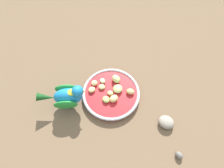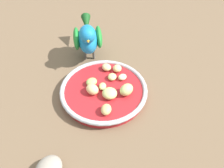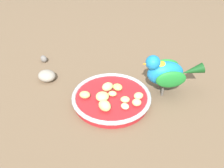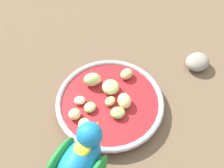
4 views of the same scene
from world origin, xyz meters
name	(u,v)px [view 2 (image 2 of 4)]	position (x,y,z in m)	size (l,w,h in m)	color
ground_plane	(106,105)	(0.00, 0.00, 0.00)	(4.00, 4.00, 0.00)	brown
feeding_bowl	(104,91)	(0.03, -0.03, 0.01)	(0.23, 0.23, 0.03)	#AD1E23
apple_piece_0	(117,68)	(0.04, -0.11, 0.03)	(0.03, 0.02, 0.02)	#E5C67F
apple_piece_1	(126,90)	(-0.03, -0.05, 0.04)	(0.04, 0.03, 0.03)	#C6D17A
apple_piece_2	(110,94)	(0.00, -0.02, 0.03)	(0.04, 0.04, 0.02)	#C6D17A
apple_piece_3	(106,67)	(0.07, -0.09, 0.03)	(0.03, 0.02, 0.02)	#E5C67F
apple_piece_4	(106,109)	(-0.02, 0.03, 0.03)	(0.03, 0.03, 0.02)	tan
apple_piece_5	(112,77)	(0.03, -0.07, 0.03)	(0.03, 0.02, 0.01)	#C6D17A
apple_piece_6	(92,90)	(0.04, 0.00, 0.03)	(0.04, 0.03, 0.03)	#E5C67F
apple_piece_7	(92,82)	(0.07, -0.02, 0.03)	(0.03, 0.03, 0.02)	#B2CC66
apple_piece_8	(102,86)	(0.03, -0.03, 0.03)	(0.03, 0.02, 0.01)	#C6D17A
apple_piece_9	(122,77)	(0.01, -0.09, 0.03)	(0.02, 0.02, 0.01)	beige
parrot	(88,37)	(0.17, -0.13, 0.08)	(0.15, 0.15, 0.13)	#59544C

